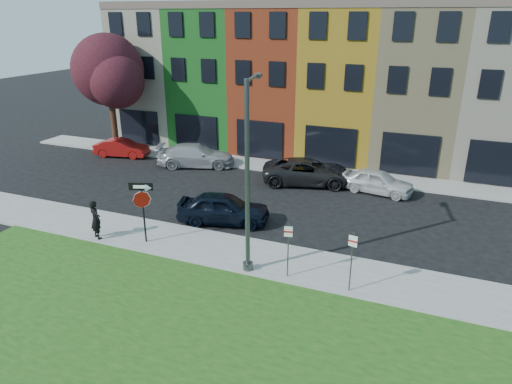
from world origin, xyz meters
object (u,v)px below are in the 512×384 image
at_px(sedan_near, 224,208).
at_px(man, 96,220).
at_px(stop_sign, 142,200).
at_px(street_lamp, 248,179).

bearing_deg(sedan_near, man, 116.49).
xyz_separation_m(man, sedan_near, (4.50, 3.86, -0.27)).
xyz_separation_m(stop_sign, sedan_near, (2.25, 3.37, -1.36)).
height_order(man, sedan_near, man).
bearing_deg(sedan_near, stop_sign, 132.14).
relative_size(man, sedan_near, 0.38).
bearing_deg(street_lamp, stop_sign, 165.86).
height_order(man, street_lamp, street_lamp).
bearing_deg(street_lamp, man, 170.63).
relative_size(stop_sign, street_lamp, 0.38).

